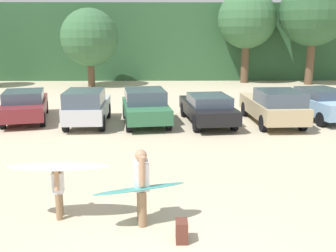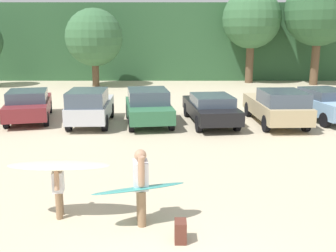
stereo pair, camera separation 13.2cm
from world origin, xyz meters
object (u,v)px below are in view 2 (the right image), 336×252
at_px(parked_car_tan, 275,106).
at_px(parked_car_sky_blue, 323,103).
at_px(person_child, 57,187).
at_px(parked_car_black, 209,108).
at_px(person_adult, 139,182).
at_px(parked_car_silver, 88,106).
at_px(surfboard_teal, 138,189).
at_px(parked_car_forest_green, 147,106).
at_px(surfboard_cream, 57,165).
at_px(backpack_dropped, 179,231).
at_px(parked_car_maroon, 27,105).

relative_size(parked_car_tan, parked_car_sky_blue, 1.09).
bearing_deg(parked_car_sky_blue, person_child, 124.23).
bearing_deg(parked_car_black, person_adult, 158.73).
xyz_separation_m(parked_car_silver, surfboard_teal, (2.88, -9.51, -0.03)).
bearing_deg(surfboard_teal, parked_car_black, -124.02).
bearing_deg(parked_car_tan, parked_car_black, 84.49).
bearing_deg(parked_car_forest_green, surfboard_cream, 162.95).
height_order(surfboard_teal, backpack_dropped, surfboard_teal).
bearing_deg(parked_car_tan, person_adult, 147.51).
relative_size(parked_car_tan, surfboard_teal, 2.27).
xyz_separation_m(parked_car_silver, person_child, (1.03, -9.12, -0.15)).
distance_m(person_adult, person_child, 1.93).
bearing_deg(person_adult, parked_car_forest_green, -95.93).
bearing_deg(surfboard_teal, parked_car_tan, -139.32).
relative_size(parked_car_tan, person_adult, 2.86).
relative_size(parked_car_maroon, backpack_dropped, 10.87).
bearing_deg(parked_car_tan, parked_car_sky_blue, -71.35).
relative_size(parked_car_black, parked_car_tan, 1.01).
distance_m(parked_car_maroon, parked_car_tan, 11.62).
xyz_separation_m(parked_car_forest_green, person_adult, (0.31, -9.75, 0.12)).
relative_size(parked_car_maroon, parked_car_tan, 1.00).
relative_size(parked_car_silver, parked_car_black, 0.84).
distance_m(surfboard_teal, backpack_dropped, 1.30).
bearing_deg(person_adult, parked_car_maroon, -67.80).
relative_size(surfboard_cream, backpack_dropped, 5.06).
height_order(parked_car_forest_green, person_child, parked_car_forest_green).
bearing_deg(person_adult, surfboard_cream, -13.84).
distance_m(parked_car_silver, surfboard_cream, 9.31).
distance_m(parked_car_black, person_adult, 10.08).
bearing_deg(parked_car_black, parked_car_maroon, 78.44).
xyz_separation_m(surfboard_teal, surfboard_cream, (-1.78, 0.27, 0.43)).
xyz_separation_m(person_adult, backpack_dropped, (0.84, -0.81, -0.73)).
height_order(parked_car_silver, person_child, parked_car_silver).
bearing_deg(backpack_dropped, parked_car_tan, 65.69).
bearing_deg(surfboard_teal, surfboard_cream, -27.94).
bearing_deg(parked_car_sky_blue, parked_car_maroon, 78.75).
distance_m(parked_car_forest_green, surfboard_teal, 9.83).
xyz_separation_m(parked_car_forest_green, backpack_dropped, (1.16, -10.56, -0.61)).
bearing_deg(person_child, parked_car_sky_blue, -141.93).
bearing_deg(parked_car_tan, backpack_dropped, 153.22).
distance_m(parked_car_silver, parked_car_tan, 8.46).
bearing_deg(parked_car_maroon, parked_car_silver, -122.01).
height_order(parked_car_black, parked_car_tan, parked_car_tan).
distance_m(parked_car_sky_blue, surfboard_cream, 14.35).
xyz_separation_m(parked_car_sky_blue, person_adult, (-8.08, -10.57, 0.16)).
distance_m(parked_car_forest_green, backpack_dropped, 10.64).
bearing_deg(person_adult, parked_car_sky_blue, -135.17).
height_order(parked_car_silver, parked_car_black, parked_car_silver).
bearing_deg(parked_car_silver, person_adult, -165.14).
bearing_deg(parked_car_silver, backpack_dropped, -162.17).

